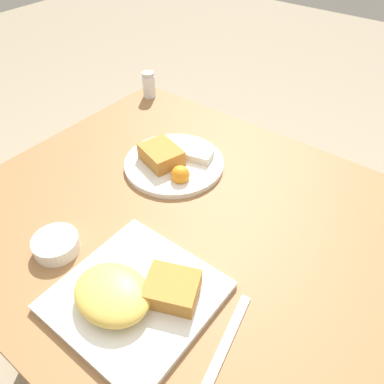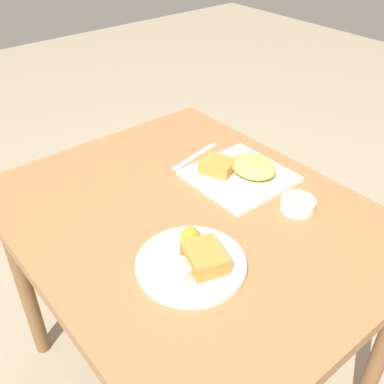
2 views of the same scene
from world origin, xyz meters
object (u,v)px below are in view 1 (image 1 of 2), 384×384
Objects in this scene: plate_oval_far at (173,161)px; salt_shaker at (149,86)px; plate_square_near at (132,294)px; butter_knife at (224,347)px; sauce_ramekin at (56,244)px.

salt_shaker reaches higher than plate_oval_far.
plate_square_near is 1.04× the size of plate_oval_far.
butter_knife is at bearing -40.47° from plate_oval_far.
plate_oval_far is at bearing 119.17° from plate_square_near.
plate_oval_far is 2.75× the size of sauce_ramekin.
plate_oval_far is 0.34m from sauce_ramekin.
salt_shaker reaches higher than butter_knife.
butter_knife is at bearing -39.70° from salt_shaker.
butter_knife is (0.37, 0.04, -0.01)m from sauce_ramekin.
salt_shaker is 0.40× the size of butter_knife.
salt_shaker is at bearing 130.08° from plate_square_near.
plate_square_near is 3.18× the size of salt_shaker.
plate_square_near is 1.29× the size of butter_knife.
plate_oval_far is at bearing 38.68° from butter_knife.
sauce_ramekin is at bearing -177.81° from plate_square_near.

